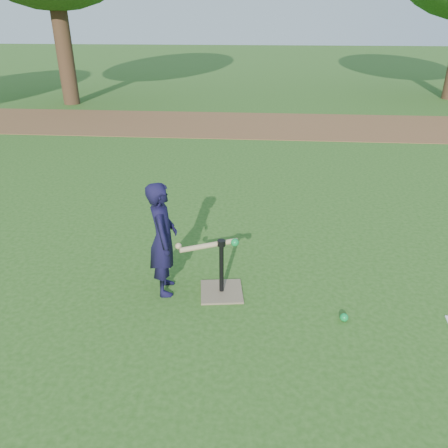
{
  "coord_description": "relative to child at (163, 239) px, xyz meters",
  "views": [
    {
      "loc": [
        0.13,
        -3.93,
        2.62
      ],
      "look_at": [
        -0.22,
        0.14,
        0.65
      ],
      "focal_mm": 35.0,
      "sensor_mm": 36.0,
      "label": 1
    }
  ],
  "objects": [
    {
      "name": "ground",
      "position": [
        0.8,
        0.15,
        -0.6
      ],
      "size": [
        80.0,
        80.0,
        0.0
      ],
      "primitive_type": "plane",
      "color": "#285116",
      "rests_on": "ground"
    },
    {
      "name": "dirt_strip",
      "position": [
        0.8,
        7.65,
        -0.59
      ],
      "size": [
        24.0,
        3.0,
        0.01
      ],
      "primitive_type": "cube",
      "color": "brown",
      "rests_on": "ground"
    },
    {
      "name": "child",
      "position": [
        0.0,
        0.0,
        0.0
      ],
      "size": [
        0.37,
        0.48,
        1.2
      ],
      "primitive_type": "imported",
      "rotation": [
        0.0,
        0.0,
        1.76
      ],
      "color": "black",
      "rests_on": "ground"
    },
    {
      "name": "wiffle_ball_ground",
      "position": [
        1.78,
        -0.37,
        -0.56
      ],
      "size": [
        0.08,
        0.08,
        0.08
      ],
      "primitive_type": "sphere",
      "color": "#0C8E39",
      "rests_on": "ground"
    },
    {
      "name": "batting_tee",
      "position": [
        0.59,
        -0.0,
        -0.49
      ],
      "size": [
        0.48,
        0.48,
        0.61
      ],
      "color": "#7C684F",
      "rests_on": "ground"
    },
    {
      "name": "swing_action",
      "position": [
        0.49,
        -0.02,
        -0.03
      ],
      "size": [
        0.62,
        0.3,
        0.1
      ],
      "color": "tan",
      "rests_on": "ground"
    }
  ]
}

